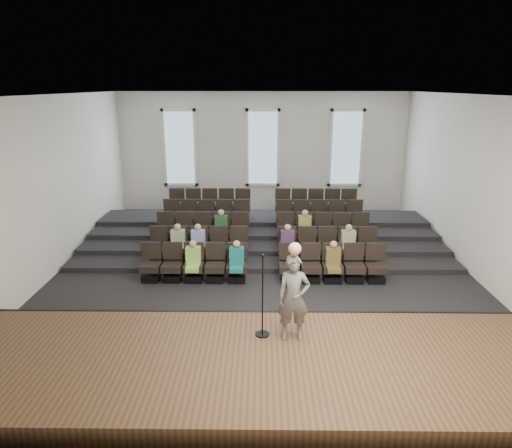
{
  "coord_description": "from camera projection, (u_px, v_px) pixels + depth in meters",
  "views": [
    {
      "loc": [
        -0.05,
        -12.3,
        5.26
      ],
      "look_at": [
        -0.21,
        0.5,
        1.33
      ],
      "focal_mm": 32.0,
      "sensor_mm": 36.0,
      "label": 1
    }
  ],
  "objects": [
    {
      "name": "wall_front",
      "position": [
        265.0,
        309.0,
        5.86
      ],
      "size": [
        12.0,
        0.04,
        5.0
      ],
      "primitive_type": "cube",
      "color": "white",
      "rests_on": "ground"
    },
    {
      "name": "speaker",
      "position": [
        294.0,
        298.0,
        8.71
      ],
      "size": [
        0.63,
        0.42,
        1.71
      ],
      "primitive_type": "imported",
      "rotation": [
        0.0,
        0.0,
        0.02
      ],
      "color": "#575552",
      "rests_on": "stage"
    },
    {
      "name": "mic_stand",
      "position": [
        263.0,
        312.0,
        8.91
      ],
      "size": [
        0.29,
        0.29,
        1.72
      ],
      "color": "black",
      "rests_on": "stage"
    },
    {
      "name": "stage_lip",
      "position": [
        263.0,
        322.0,
        10.05
      ],
      "size": [
        11.8,
        0.06,
        0.52
      ],
      "primitive_type": "cube",
      "color": "black",
      "rests_on": "ground"
    },
    {
      "name": "wall_back",
      "position": [
        263.0,
        153.0,
        19.28
      ],
      "size": [
        12.0,
        0.04,
        5.0
      ],
      "primitive_type": "cube",
      "color": "white",
      "rests_on": "ground"
    },
    {
      "name": "audience",
      "position": [
        256.0,
        243.0,
        13.39
      ],
      "size": [
        5.45,
        2.64,
        1.1
      ],
      "color": "#8ED555",
      "rests_on": "seating_rows"
    },
    {
      "name": "stage",
      "position": [
        264.0,
        370.0,
        8.35
      ],
      "size": [
        11.8,
        3.6,
        0.5
      ],
      "primitive_type": "cube",
      "color": "#513822",
      "rests_on": "ground"
    },
    {
      "name": "ground",
      "position": [
        263.0,
        273.0,
        13.3
      ],
      "size": [
        14.0,
        14.0,
        0.0
      ],
      "primitive_type": "plane",
      "color": "black",
      "rests_on": "ground"
    },
    {
      "name": "windows",
      "position": [
        263.0,
        148.0,
        19.16
      ],
      "size": [
        8.44,
        0.1,
        3.24
      ],
      "color": "white",
      "rests_on": "wall_back"
    },
    {
      "name": "risers",
      "position": [
        263.0,
        233.0,
        16.28
      ],
      "size": [
        11.8,
        4.8,
        0.6
      ],
      "color": "black",
      "rests_on": "ground"
    },
    {
      "name": "ceiling",
      "position": [
        264.0,
        95.0,
        11.84
      ],
      "size": [
        12.0,
        14.0,
        0.02
      ],
      "primitive_type": "cube",
      "color": "white",
      "rests_on": "ground"
    },
    {
      "name": "seating_rows",
      "position": [
        263.0,
        234.0,
        14.58
      ],
      "size": [
        6.8,
        4.7,
        1.67
      ],
      "color": "black",
      "rests_on": "ground"
    },
    {
      "name": "wall_left",
      "position": [
        47.0,
        188.0,
        12.64
      ],
      "size": [
        0.04,
        14.0,
        5.0
      ],
      "primitive_type": "cube",
      "color": "white",
      "rests_on": "ground"
    },
    {
      "name": "wall_right",
      "position": [
        482.0,
        190.0,
        12.5
      ],
      "size": [
        0.04,
        14.0,
        5.0
      ],
      "primitive_type": "cube",
      "color": "white",
      "rests_on": "ground"
    }
  ]
}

